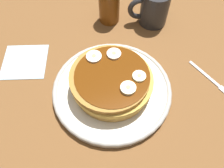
% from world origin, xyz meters
% --- Properties ---
extents(ground_plane, '(1.40, 1.40, 0.03)m').
position_xyz_m(ground_plane, '(0.00, 0.00, -0.01)').
color(ground_plane, brown).
extents(plate, '(0.27, 0.27, 0.02)m').
position_xyz_m(plate, '(0.00, 0.00, 0.01)').
color(plate, silver).
rests_on(plate, ground_plane).
extents(pancake_stack, '(0.18, 0.18, 0.05)m').
position_xyz_m(pancake_stack, '(0.00, -0.00, 0.04)').
color(pancake_stack, '#BD873C').
rests_on(pancake_stack, plate).
extents(banana_slice_0, '(0.03, 0.03, 0.01)m').
position_xyz_m(banana_slice_0, '(0.04, -0.05, 0.07)').
color(banana_slice_0, '#F7E3C2').
rests_on(banana_slice_0, pancake_stack).
extents(banana_slice_1, '(0.03, 0.03, 0.01)m').
position_xyz_m(banana_slice_1, '(-0.03, 0.04, 0.07)').
color(banana_slice_1, '#F0EAB8').
rests_on(banana_slice_1, pancake_stack).
extents(banana_slice_2, '(0.03, 0.03, 0.01)m').
position_xyz_m(banana_slice_2, '(-0.06, 0.01, 0.07)').
color(banana_slice_2, beige).
rests_on(banana_slice_2, pancake_stack).
extents(banana_slice_3, '(0.03, 0.03, 0.01)m').
position_xyz_m(banana_slice_3, '(-0.01, -0.05, 0.07)').
color(banana_slice_3, '#FBE4C2').
rests_on(banana_slice_3, pancake_stack).
extents(coffee_mug, '(0.11, 0.08, 0.10)m').
position_xyz_m(coffee_mug, '(-0.13, -0.23, 0.05)').
color(coffee_mug, '#262628').
rests_on(coffee_mug, ground_plane).
extents(napkin, '(0.12, 0.12, 0.00)m').
position_xyz_m(napkin, '(0.21, -0.11, 0.00)').
color(napkin, '#99B2BF').
rests_on(napkin, ground_plane).
extents(fork, '(0.08, 0.12, 0.01)m').
position_xyz_m(fork, '(-0.24, -0.01, 0.00)').
color(fork, silver).
rests_on(fork, ground_plane).
extents(syrup_bottle, '(0.06, 0.06, 0.13)m').
position_xyz_m(syrup_bottle, '(-0.01, -0.25, 0.06)').
color(syrup_bottle, brown).
rests_on(syrup_bottle, ground_plane).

